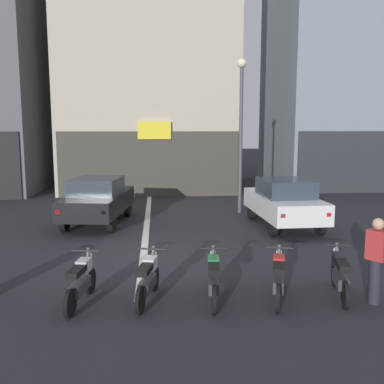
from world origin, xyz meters
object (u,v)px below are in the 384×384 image
Objects in this scene: car_white_parked_kerbside at (284,201)px; motorcycle_silver_row_leftmost at (81,281)px; car_black_crossing_near at (98,199)px; motorcycle_red_row_right_mid at (278,277)px; motorcycle_black_row_rightmost at (340,274)px; motorcycle_green_row_centre at (213,278)px; street_lamp at (241,119)px; person_by_motorcycles at (376,260)px; motorcycle_white_row_left_mid at (148,279)px.

motorcycle_silver_row_leftmost is (-5.77, -6.10, -0.43)m from car_white_parked_kerbside.
motorcycle_red_row_right_mid is at bearing -58.45° from car_black_crossing_near.
motorcycle_black_row_rightmost is at bearing 2.76° from motorcycle_red_row_right_mid.
motorcycle_black_row_rightmost is at bearing -96.35° from car_white_parked_kerbside.
motorcycle_red_row_right_mid is at bearing -2.20° from motorcycle_green_row_centre.
motorcycle_red_row_right_mid is at bearing -1.41° from motorcycle_silver_row_leftmost.
street_lamp is (-1.02, 2.54, 2.81)m from car_white_parked_kerbside.
motorcycle_red_row_right_mid is (3.81, -0.09, 0.00)m from motorcycle_silver_row_leftmost.
motorcycle_black_row_rightmost is at bearing -87.75° from street_lamp.
motorcycle_red_row_right_mid is 1.86m from person_by_motorcycles.
car_black_crossing_near is 9.14m from motorcycle_black_row_rightmost.
motorcycle_green_row_centre is at bearing -179.72° from motorcycle_black_row_rightmost.
street_lamp is 3.64× the size of motorcycle_black_row_rightmost.
motorcycle_green_row_centre is at bearing -1.01° from motorcycle_silver_row_leftmost.
motorcycle_red_row_right_mid is (2.54, -0.13, 0.00)m from motorcycle_white_row_left_mid.
motorcycle_silver_row_leftmost is at bearing -133.39° from car_white_parked_kerbside.
motorcycle_silver_row_leftmost is at bearing -85.13° from car_black_crossing_near.
motorcycle_silver_row_leftmost is at bearing 178.59° from motorcycle_red_row_right_mid.
street_lamp is 3.58× the size of motorcycle_green_row_centre.
motorcycle_silver_row_leftmost is at bearing 179.63° from motorcycle_black_row_rightmost.
car_black_crossing_near is 2.62× the size of motorcycle_black_row_rightmost.
street_lamp is (5.35, 1.54, 2.81)m from car_black_crossing_near.
motorcycle_green_row_centre is (1.27, -0.08, 0.00)m from motorcycle_white_row_left_mid.
motorcycle_green_row_centre is (-3.23, -6.15, -0.43)m from car_white_parked_kerbside.
car_black_crossing_near is 2.58× the size of motorcycle_green_row_centre.
street_lamp reaches higher than motorcycle_green_row_centre.
motorcycle_black_row_rightmost is at bearing -0.37° from motorcycle_silver_row_leftmost.
motorcycle_black_row_rightmost is (0.34, -8.67, -3.23)m from street_lamp.
car_white_parked_kerbside reaches higher than motorcycle_silver_row_leftmost.
motorcycle_black_row_rightmost is (-0.68, -6.13, -0.43)m from car_white_parked_kerbside.
car_white_parked_kerbside is 2.57× the size of motorcycle_red_row_right_mid.
car_white_parked_kerbside is 2.53× the size of motorcycle_white_row_left_mid.
motorcycle_green_row_centre is at bearing -66.25° from car_black_crossing_near.
car_white_parked_kerbside reaches higher than motorcycle_red_row_right_mid.
motorcycle_white_row_left_mid is at bearing -126.53° from car_white_parked_kerbside.
motorcycle_white_row_left_mid is 4.37m from person_by_motorcycles.
person_by_motorcycles is at bearing -91.44° from car_white_parked_kerbside.
street_lamp reaches higher than motorcycle_red_row_right_mid.
car_white_parked_kerbside is 6.51m from motorcycle_red_row_right_mid.
street_lamp is at bearing 61.23° from motorcycle_silver_row_leftmost.
motorcycle_green_row_centre is (-2.20, -8.68, -3.23)m from street_lamp.
person_by_motorcycles is (-0.16, -6.52, -0.03)m from car_white_parked_kerbside.
motorcycle_green_row_centre is at bearing 177.80° from motorcycle_red_row_right_mid.
car_black_crossing_near is 2.62× the size of motorcycle_white_row_left_mid.
street_lamp is 10.37m from motorcycle_silver_row_leftmost.
person_by_motorcycles is (6.21, -7.52, -0.03)m from car_black_crossing_near.
car_white_parked_kerbside is 2.49× the size of person_by_motorcycles.
motorcycle_silver_row_leftmost is 2.54m from motorcycle_green_row_centre.
motorcycle_black_row_rightmost is (5.69, -7.13, -0.43)m from car_black_crossing_near.
car_black_crossing_near is at bearing 171.07° from car_white_parked_kerbside.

